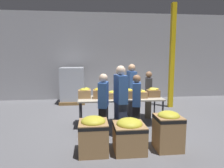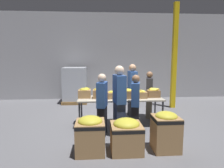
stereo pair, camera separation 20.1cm
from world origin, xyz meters
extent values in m
plane|color=slate|center=(0.00, 0.00, 0.00)|extent=(30.00, 30.00, 0.00)
cube|color=#A8A8AD|center=(0.00, 3.82, 2.00)|extent=(16.00, 0.08, 4.00)
cube|color=#B2A893|center=(0.00, 0.00, 0.79)|extent=(2.43, 0.85, 0.04)
cylinder|color=#38383D|center=(-1.16, -0.36, 0.38)|extent=(0.05, 0.05, 0.77)
cylinder|color=#38383D|center=(1.16, -0.36, 0.38)|extent=(0.05, 0.05, 0.77)
cylinder|color=#38383D|center=(-1.16, 0.36, 0.38)|extent=(0.05, 0.05, 0.77)
cylinder|color=#38383D|center=(1.16, 0.36, 0.38)|extent=(0.05, 0.05, 0.77)
cube|color=#A37A4C|center=(-1.04, 0.09, 0.92)|extent=(0.36, 0.31, 0.23)
ellipsoid|color=gold|center=(-1.04, 0.09, 1.05)|extent=(0.28, 0.25, 0.10)
ellipsoid|color=gold|center=(-1.00, 0.11, 1.09)|extent=(0.13, 0.22, 0.05)
ellipsoid|color=gold|center=(-1.03, 0.05, 1.07)|extent=(0.16, 0.10, 0.05)
ellipsoid|color=gold|center=(-0.95, 0.13, 1.06)|extent=(0.19, 0.18, 0.05)
ellipsoid|color=gold|center=(-0.97, 0.17, 1.08)|extent=(0.12, 0.20, 0.04)
cube|color=olive|center=(-0.61, 0.03, 0.93)|extent=(0.36, 0.31, 0.24)
ellipsoid|color=gold|center=(-0.61, 0.03, 1.05)|extent=(0.30, 0.27, 0.09)
ellipsoid|color=gold|center=(-0.62, 0.08, 1.09)|extent=(0.18, 0.11, 0.05)
ellipsoid|color=gold|center=(-0.57, -0.05, 1.09)|extent=(0.09, 0.16, 0.04)
cube|color=#A37A4C|center=(-0.19, -0.05, 0.89)|extent=(0.36, 0.33, 0.18)
ellipsoid|color=yellow|center=(-0.19, -0.05, 0.99)|extent=(0.33, 0.28, 0.08)
ellipsoid|color=yellow|center=(-0.09, 0.00, 1.01)|extent=(0.16, 0.05, 0.05)
ellipsoid|color=yellow|center=(-0.12, -0.10, 1.01)|extent=(0.08, 0.16, 0.05)
cube|color=olive|center=(0.18, -0.09, 0.92)|extent=(0.36, 0.29, 0.22)
ellipsoid|color=gold|center=(0.18, -0.09, 1.03)|extent=(0.32, 0.27, 0.11)
ellipsoid|color=gold|center=(0.10, -0.01, 1.08)|extent=(0.15, 0.21, 0.05)
ellipsoid|color=gold|center=(0.09, -0.16, 1.07)|extent=(0.18, 0.12, 0.05)
ellipsoid|color=gold|center=(0.08, -0.03, 1.08)|extent=(0.13, 0.16, 0.05)
ellipsoid|color=gold|center=(0.13, -0.13, 1.08)|extent=(0.19, 0.07, 0.05)
cube|color=#A37A4C|center=(0.58, -0.07, 0.90)|extent=(0.36, 0.28, 0.18)
ellipsoid|color=yellow|center=(0.58, -0.07, 0.99)|extent=(0.29, 0.23, 0.10)
ellipsoid|color=yellow|center=(0.56, -0.10, 1.04)|extent=(0.09, 0.16, 0.04)
ellipsoid|color=yellow|center=(0.56, -0.10, 1.02)|extent=(0.17, 0.19, 0.05)
cube|color=olive|center=(0.99, 0.02, 0.91)|extent=(0.36, 0.27, 0.20)
ellipsoid|color=yellow|center=(0.99, 0.02, 1.02)|extent=(0.30, 0.22, 0.12)
ellipsoid|color=yellow|center=(0.92, 0.04, 1.06)|extent=(0.17, 0.15, 0.05)
ellipsoid|color=yellow|center=(1.05, -0.04, 1.05)|extent=(0.19, 0.08, 0.05)
ellipsoid|color=yellow|center=(1.08, 0.04, 1.05)|extent=(0.18, 0.15, 0.05)
ellipsoid|color=yellow|center=(1.02, -0.02, 1.04)|extent=(0.15, 0.19, 0.05)
cube|color=black|center=(0.32, -0.64, 0.36)|extent=(0.26, 0.38, 0.73)
cube|color=#2D5199|center=(0.32, -0.64, 1.03)|extent=(0.29, 0.44, 0.60)
sphere|color=#896042|center=(0.32, -0.64, 1.43)|extent=(0.21, 0.21, 0.21)
cube|color=black|center=(-0.55, -0.78, 0.37)|extent=(0.27, 0.39, 0.75)
cube|color=#2D5199|center=(-0.55, -0.78, 1.06)|extent=(0.30, 0.46, 0.62)
sphere|color=beige|center=(-0.55, -0.78, 1.47)|extent=(0.21, 0.21, 0.21)
cube|color=#6B604C|center=(1.02, 0.62, 0.36)|extent=(0.27, 0.38, 0.72)
cube|color=#333338|center=(1.02, 0.62, 1.02)|extent=(0.30, 0.44, 0.60)
sphere|color=#896042|center=(1.02, 0.62, 1.42)|extent=(0.20, 0.20, 0.20)
cube|color=#2D3856|center=(-0.12, -0.78, 0.42)|extent=(0.28, 0.43, 0.84)
cube|color=#2D5199|center=(-0.12, -0.78, 1.19)|extent=(0.31, 0.51, 0.70)
sphere|color=beige|center=(-0.12, -0.78, 1.66)|extent=(0.24, 0.24, 0.24)
cube|color=black|center=(0.49, 0.79, 0.42)|extent=(0.24, 0.41, 0.83)
cube|color=#2D5199|center=(0.49, 0.79, 1.17)|extent=(0.26, 0.48, 0.69)
sphere|color=tan|center=(0.49, 0.79, 1.64)|extent=(0.23, 0.23, 0.23)
cube|color=#A37A4C|center=(-0.82, -1.69, 0.34)|extent=(0.59, 0.59, 0.67)
cube|color=black|center=(-0.82, -1.69, 0.62)|extent=(0.59, 0.59, 0.07)
ellipsoid|color=gold|center=(-0.82, -1.69, 0.68)|extent=(0.50, 0.50, 0.21)
cube|color=#A37A4C|center=(-0.07, -1.69, 0.30)|extent=(0.64, 0.64, 0.59)
cube|color=black|center=(-0.07, -1.69, 0.54)|extent=(0.65, 0.65, 0.07)
ellipsoid|color=gold|center=(-0.07, -1.69, 0.60)|extent=(0.55, 0.55, 0.23)
cube|color=#A37A4C|center=(0.78, -1.69, 0.37)|extent=(0.54, 0.54, 0.74)
cube|color=black|center=(0.78, -1.69, 0.69)|extent=(0.55, 0.55, 0.07)
ellipsoid|color=gold|center=(0.78, -1.69, 0.75)|extent=(0.46, 0.46, 0.19)
cube|color=yellow|center=(2.30, 1.85, 2.00)|extent=(0.17, 0.17, 4.00)
cube|color=olive|center=(-1.63, 3.01, 0.07)|extent=(1.06, 1.06, 0.13)
cube|color=#B2B7C1|center=(-1.63, 3.01, 0.83)|extent=(0.97, 0.97, 1.40)
camera|label=1|loc=(-0.87, -5.64, 2.00)|focal=32.00mm
camera|label=2|loc=(-0.67, -5.66, 2.00)|focal=32.00mm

